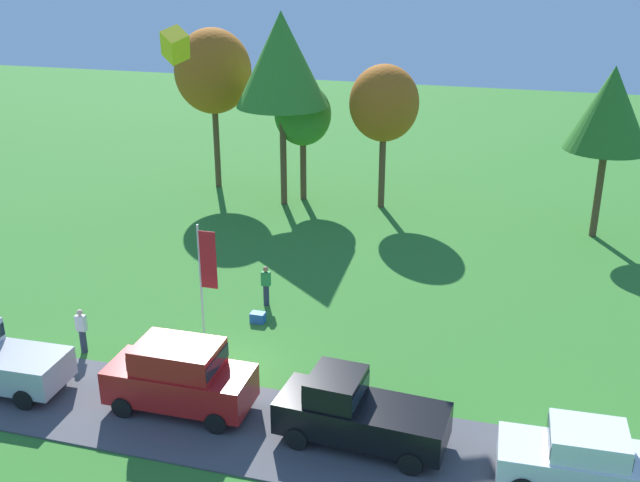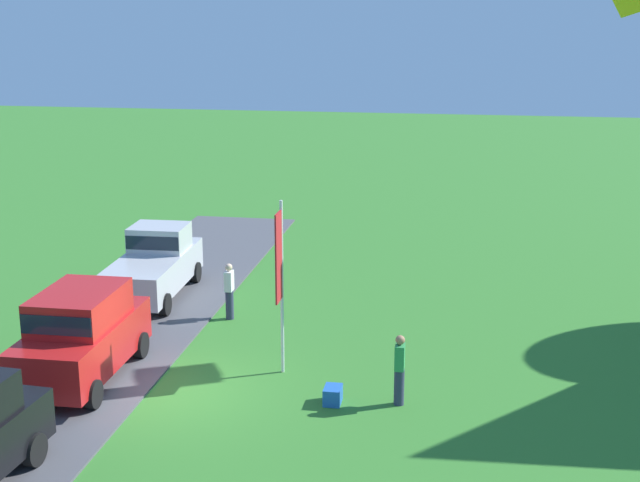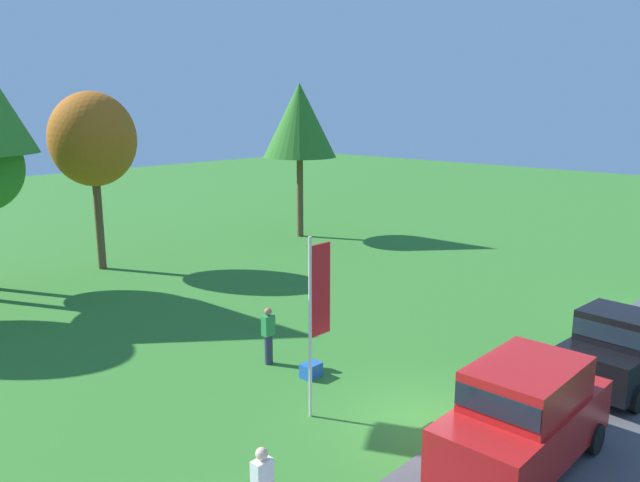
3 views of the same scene
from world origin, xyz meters
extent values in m
plane|color=#337528|center=(0.00, 0.00, 0.00)|extent=(120.00, 120.00, 0.00)
cube|color=#4C4C51|center=(0.00, -2.77, 0.03)|extent=(36.00, 4.40, 0.06)
cube|color=red|center=(-0.26, -2.39, 0.95)|extent=(4.62, 1.94, 1.10)
cube|color=red|center=(-0.26, -2.39, 1.92)|extent=(2.62, 1.78, 0.84)
cube|color=#19232D|center=(-0.26, -2.39, 1.92)|extent=(2.67, 1.75, 0.46)
cylinder|color=black|center=(-1.83, -1.50, 0.40)|extent=(0.68, 0.25, 0.68)
cylinder|color=black|center=(1.32, -3.28, 0.40)|extent=(0.68, 0.25, 0.68)
cylinder|color=black|center=(1.30, -1.47, 0.40)|extent=(0.68, 0.25, 0.68)
cube|color=black|center=(5.64, -2.56, 0.90)|extent=(5.12, 2.23, 1.00)
cube|color=black|center=(4.84, -2.51, 1.80)|extent=(1.61, 1.86, 0.80)
cube|color=#19232D|center=(4.84, -2.51, 1.80)|extent=(1.64, 1.82, 0.44)
cylinder|color=black|center=(3.88, -3.35, 0.40)|extent=(0.69, 0.28, 0.68)
cylinder|color=black|center=(4.00, -1.55, 0.40)|extent=(0.69, 0.28, 0.68)
cylinder|color=black|center=(7.40, -1.77, 0.40)|extent=(0.69, 0.28, 0.68)
cylinder|color=#2D334C|center=(-0.20, 5.43, 0.44)|extent=(0.24, 0.24, 0.88)
cube|color=#2D8E47|center=(-0.20, 5.43, 1.18)|extent=(0.36, 0.22, 0.60)
sphere|color=#9E7051|center=(-0.20, 5.43, 1.60)|extent=(0.22, 0.22, 0.22)
cube|color=white|center=(-5.28, -0.02, 1.18)|extent=(0.36, 0.22, 0.60)
sphere|color=beige|center=(-5.28, -0.02, 1.60)|extent=(0.22, 0.22, 0.22)
cylinder|color=brown|center=(1.84, 19.04, 2.10)|extent=(0.36, 0.36, 4.20)
ellipsoid|color=#B25B19|center=(1.84, 19.04, 5.90)|extent=(3.78, 3.78, 4.16)
cylinder|color=brown|center=(13.16, 17.46, 2.26)|extent=(0.36, 0.36, 4.51)
cone|color=#2D7023|center=(13.16, 17.46, 6.54)|extent=(4.06, 4.06, 4.06)
cylinder|color=silver|center=(-1.62, 2.36, 2.23)|extent=(0.08, 0.08, 4.47)
cube|color=red|center=(-1.27, 2.36, 3.13)|extent=(0.64, 0.04, 2.23)
cube|color=blue|center=(-0.01, 3.90, 0.20)|extent=(0.56, 0.40, 0.40)
camera|label=1|loc=(9.49, -20.65, 13.73)|focal=42.00mm
camera|label=2|loc=(19.01, 6.82, 8.96)|focal=50.00mm
camera|label=3|loc=(-11.58, -7.30, 7.42)|focal=35.00mm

